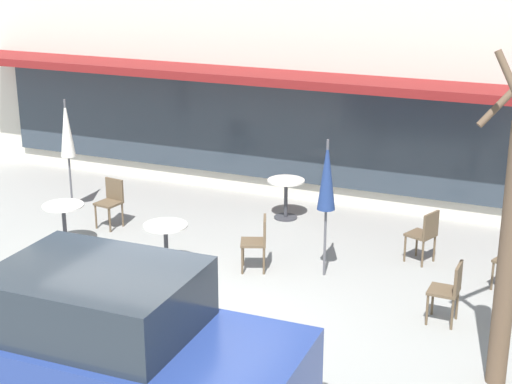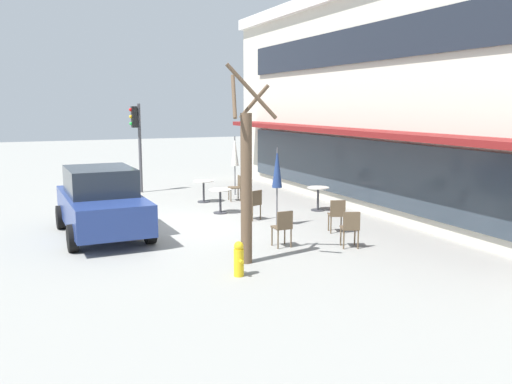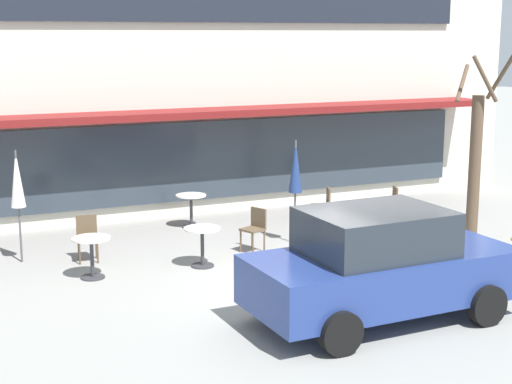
% 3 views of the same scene
% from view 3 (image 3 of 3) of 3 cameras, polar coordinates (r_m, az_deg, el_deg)
% --- Properties ---
extents(ground_plane, '(80.00, 80.00, 0.00)m').
position_cam_3_polar(ground_plane, '(13.93, 3.66, -6.83)').
color(ground_plane, gray).
extents(building_facade, '(18.61, 9.10, 7.18)m').
position_cam_3_polar(building_facade, '(22.53, -8.34, 9.37)').
color(building_facade, beige).
rests_on(building_facade, ground).
extents(cafe_table_near_wall, '(0.70, 0.70, 0.76)m').
position_cam_3_polar(cafe_table_near_wall, '(17.96, -4.74, -0.97)').
color(cafe_table_near_wall, '#333338').
rests_on(cafe_table_near_wall, ground).
extents(cafe_table_streetside, '(0.70, 0.70, 0.76)m').
position_cam_3_polar(cafe_table_streetside, '(14.93, -3.93, -3.52)').
color(cafe_table_streetside, '#333338').
rests_on(cafe_table_streetside, ground).
extents(cafe_table_by_tree, '(0.70, 0.70, 0.76)m').
position_cam_3_polar(cafe_table_by_tree, '(14.50, -11.86, -4.20)').
color(cafe_table_by_tree, '#333338').
rests_on(cafe_table_by_tree, ground).
extents(patio_umbrella_green_folded, '(0.28, 0.28, 2.20)m').
position_cam_3_polar(patio_umbrella_green_folded, '(15.61, -16.99, 0.85)').
color(patio_umbrella_green_folded, '#4C4C51').
rests_on(patio_umbrella_green_folded, ground).
extents(patio_umbrella_cream_folded, '(0.28, 0.28, 2.20)m').
position_cam_3_polar(patio_umbrella_cream_folded, '(16.35, 2.89, 1.80)').
color(patio_umbrella_cream_folded, '#4C4C51').
rests_on(patio_umbrella_cream_folded, ground).
extents(cafe_chair_0, '(0.41, 0.41, 0.89)m').
position_cam_3_polar(cafe_chair_0, '(16.90, 10.48, -1.87)').
color(cafe_chair_0, brown).
rests_on(cafe_chair_0, ground).
extents(cafe_chair_1, '(0.52, 0.52, 0.89)m').
position_cam_3_polar(cafe_chair_1, '(15.92, -0.07, -2.50)').
color(cafe_chair_1, brown).
rests_on(cafe_chair_1, ground).
extents(cafe_chair_2, '(0.52, 0.52, 0.89)m').
position_cam_3_polar(cafe_chair_2, '(18.44, 9.76, -0.74)').
color(cafe_chair_2, brown).
rests_on(cafe_chair_2, ground).
extents(cafe_chair_3, '(0.45, 0.45, 0.89)m').
position_cam_3_polar(cafe_chair_3, '(15.63, -12.18, -3.03)').
color(cafe_chair_3, brown).
rests_on(cafe_chair_3, ground).
extents(cafe_chair_4, '(0.52, 0.52, 0.89)m').
position_cam_3_polar(cafe_chair_4, '(18.14, 4.95, -0.81)').
color(cafe_chair_4, brown).
rests_on(cafe_chair_4, ground).
extents(parked_sedan, '(4.24, 2.10, 1.76)m').
position_cam_3_polar(parked_sedan, '(12.21, 9.02, -5.28)').
color(parked_sedan, navy).
rests_on(parked_sedan, ground).
extents(street_tree, '(1.13, 1.12, 4.15)m').
position_cam_3_polar(street_tree, '(16.16, 15.67, 1.87)').
color(street_tree, brown).
rests_on(street_tree, ground).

